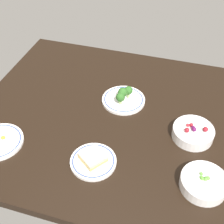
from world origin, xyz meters
TOP-DOWN VIEW (x-y plane):
  - dining_table at (0.00, 0.00)cm, footprint 127.28×108.83cm
  - plate_sandwich at (-0.80, 28.44)cm, footprint 18.40×18.40cm
  - plate_broccoli at (-2.46, -10.94)cm, footprint 20.82×20.82cm
  - bowl_peas at (-43.17, 27.37)cm, footprint 17.44×17.44cm
  - bowl_berries at (-36.83, 3.09)cm, footprint 17.54×17.54cm

SIDE VIEW (x-z plane):
  - dining_table at x=0.00cm, z-range 0.00..4.00cm
  - plate_sandwich at x=-0.80cm, z-range 3.16..7.74cm
  - plate_broccoli at x=-2.46cm, z-range 2.18..10.06cm
  - bowl_peas at x=-43.17cm, z-range 3.61..9.54cm
  - bowl_berries at x=-36.83cm, z-range 3.34..10.11cm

